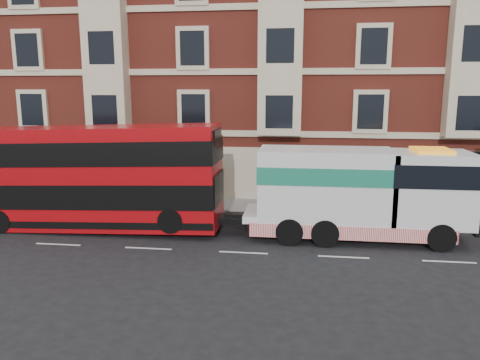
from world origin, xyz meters
name	(u,v)px	position (x,y,z in m)	size (l,w,h in m)	color
ground	(243,253)	(0.00, 0.00, 0.00)	(120.00, 120.00, 0.00)	black
sidewalk	(259,206)	(0.00, 7.50, 0.07)	(90.00, 3.00, 0.15)	slate
victorian_terrace	(278,36)	(0.50, 15.00, 10.07)	(45.00, 12.00, 20.40)	maroon
lamp_post_west	(147,162)	(-6.00, 6.20, 2.68)	(0.35, 0.15, 4.35)	black
double_decker_bus	(92,176)	(-7.41, 2.43, 2.56)	(11.96, 2.75, 4.84)	#A3090E
tow_truck	(356,192)	(4.65, 2.43, 2.12)	(9.58, 2.83, 3.99)	silver
box_van	(12,185)	(-13.26, 5.00, 1.44)	(5.89, 3.10, 2.92)	silver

